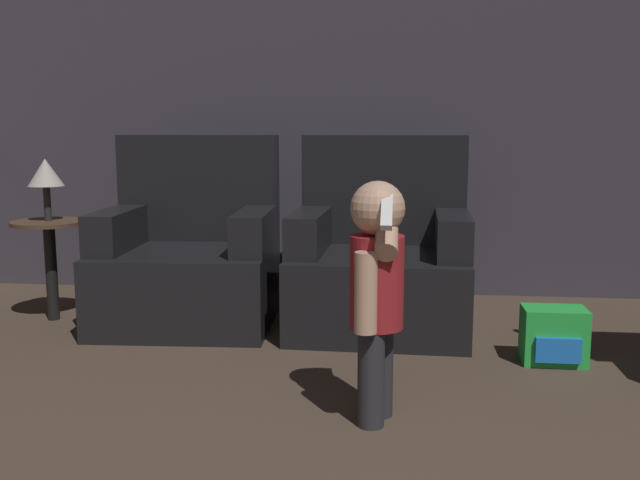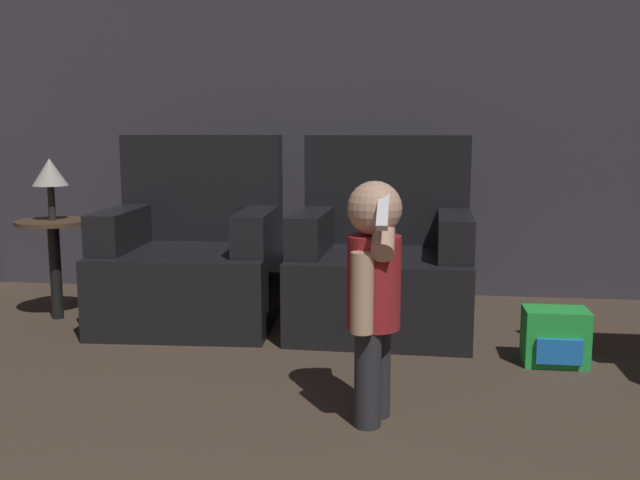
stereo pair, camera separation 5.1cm
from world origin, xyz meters
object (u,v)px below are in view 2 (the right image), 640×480
at_px(person_toddler, 374,282).
at_px(toy_backpack, 555,337).
at_px(armchair_right, 383,263).
at_px(lamp, 50,174).
at_px(armchair_left, 193,259).

xyz_separation_m(person_toddler, toy_backpack, (0.74, 0.70, -0.37)).
bearing_deg(armchair_right, lamp, -176.16).
bearing_deg(person_toddler, toy_backpack, 149.73).
bearing_deg(person_toddler, lamp, -107.25).
bearing_deg(armchair_right, armchair_left, -178.31).
relative_size(armchair_right, person_toddler, 1.16).
bearing_deg(person_toddler, armchair_right, -163.09).
bearing_deg(lamp, toy_backpack, -10.15).
xyz_separation_m(armchair_right, person_toddler, (0.01, -1.21, 0.16)).
distance_m(armchair_left, lamp, 0.85).
height_order(armchair_left, armchair_right, same).
bearing_deg(person_toddler, armchair_left, -124.15).
distance_m(armchair_left, armchair_right, 0.98).
relative_size(person_toddler, toy_backpack, 3.12).
bearing_deg(armchair_right, person_toddler, -87.64).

